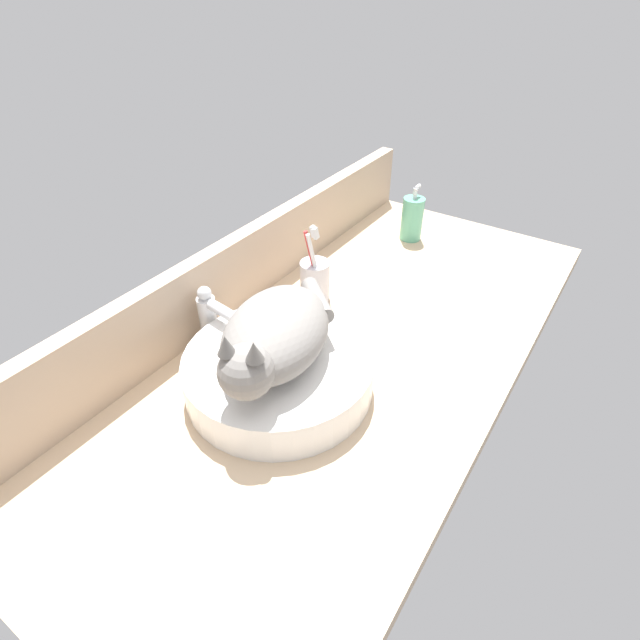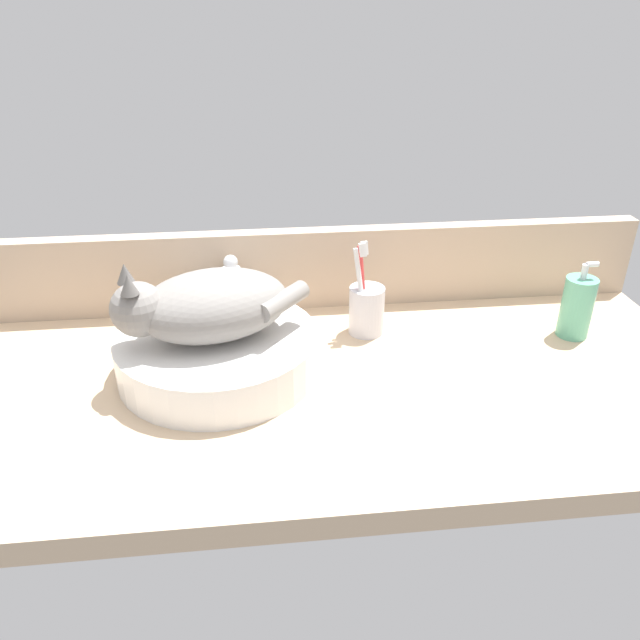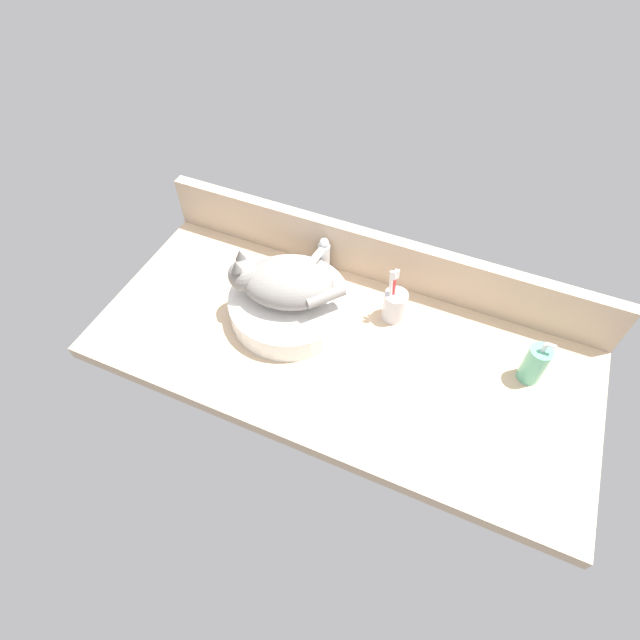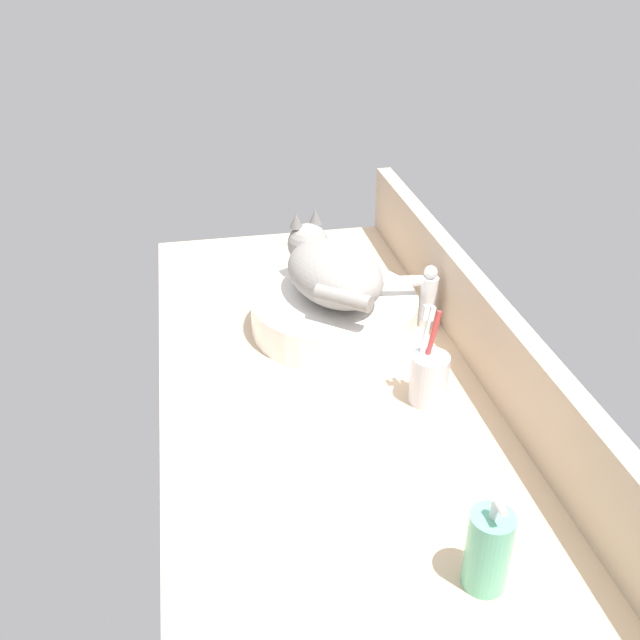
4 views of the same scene
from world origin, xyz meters
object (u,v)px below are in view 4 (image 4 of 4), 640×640
at_px(toothbrush_cup, 429,377).
at_px(cat, 331,269).
at_px(faucet, 423,294).
at_px(sink_basin, 334,313).
at_px(soap_dispenser, 488,550).

bearing_deg(toothbrush_cup, cat, -158.53).
distance_m(cat, faucet, 0.20).
relative_size(sink_basin, soap_dispenser, 2.27).
bearing_deg(cat, sink_basin, 19.14).
bearing_deg(faucet, toothbrush_cup, -15.97).
relative_size(sink_basin, faucet, 2.50).
bearing_deg(sink_basin, cat, -160.86).
relative_size(faucet, soap_dispenser, 0.91).
bearing_deg(soap_dispenser, sink_basin, -175.31).
xyz_separation_m(faucet, soap_dispenser, (0.64, -0.13, -0.01)).
relative_size(sink_basin, toothbrush_cup, 1.82).
xyz_separation_m(sink_basin, soap_dispenser, (0.66, 0.05, 0.02)).
bearing_deg(faucet, cat, -100.77).
distance_m(cat, toothbrush_cup, 0.32).
distance_m(faucet, toothbrush_cup, 0.26).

